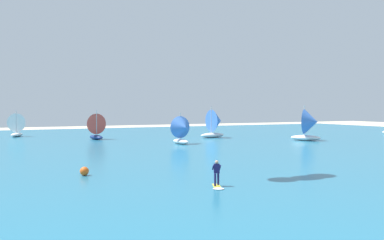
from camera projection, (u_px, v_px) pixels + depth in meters
The scene contains 8 objects.
ocean at pixel (92, 146), 54.42m from camera, with size 160.00×90.00×0.10m, color #236B89.
kitesurfer at pixel (217, 177), 26.23m from camera, with size 1.26×2.02×1.67m.
sailboat_near_shore at pixel (183, 130), 56.53m from camera, with size 3.18×3.73×4.30m.
sailboat_far_left at pixel (310, 125), 62.30m from camera, with size 4.53×4.81×5.35m.
sailboat_anchored_offshore at pixel (18, 125), 71.36m from camera, with size 3.59×4.01×4.50m.
sailboat_mid_left at pixel (95, 126), 65.37m from camera, with size 3.50×4.02×4.55m.
sailboat_far_right at pixel (215, 123), 68.91m from camera, with size 4.49×3.82×5.21m.
marker_buoy at pixel (84, 171), 30.58m from camera, with size 0.66×0.66×0.66m, color #E55919.
Camera 1 is at (-11.68, -4.14, 5.14)m, focal length 38.85 mm.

